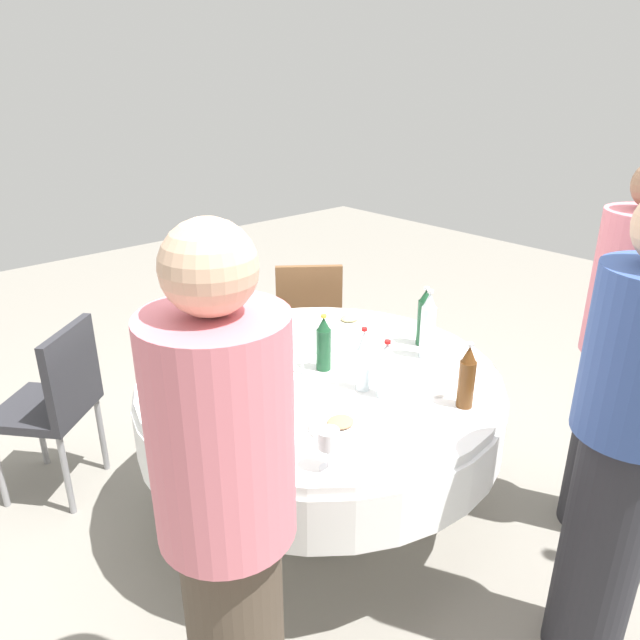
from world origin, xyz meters
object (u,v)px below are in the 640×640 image
Objects in this scene: bottle_clear_inner at (386,371)px; plate_south at (340,425)px; bottle_dark_green_north at (324,344)px; bottle_clear_right at (363,361)px; plate_left at (349,321)px; plate_outer at (260,442)px; chair_front at (309,315)px; wine_glass_west at (205,334)px; wine_glass_inner at (302,352)px; bottle_clear_west at (428,326)px; plate_far at (430,381)px; person_north at (626,443)px; wine_glass_right at (328,441)px; dining_table at (320,402)px; person_rear at (622,354)px; wine_glass_outer at (176,338)px; bottle_dark_green_near at (425,318)px; chair_inner at (57,397)px; wine_glass_front at (294,385)px; bottle_brown_front at (467,377)px; person_near at (229,530)px; bottle_green_rear at (200,314)px.

bottle_clear_inner is 0.31m from plate_south.
bottle_clear_right is at bearing 89.60° from bottle_dark_green_north.
plate_outer is at bearing 29.68° from plate_left.
plate_outer is 0.27× the size of chair_front.
wine_glass_inner is (-0.19, 0.45, 0.01)m from wine_glass_west.
plate_far is at bearing 42.92° from bottle_clear_west.
chair_front is (-0.53, -2.10, -0.35)m from person_north.
person_north reaches higher than wine_glass_right.
bottle_clear_right is 0.16× the size of person_north.
bottle_clear_inner is (-0.02, 0.34, -0.01)m from bottle_dark_green_north.
wine_glass_right reaches higher than chair_front.
wine_glass_right reaches higher than dining_table.
bottle_clear_right is 0.16× the size of person_rear.
bottle_dark_green_north reaches higher than wine_glass_outer.
wine_glass_right reaches higher than plate_south.
bottle_dark_green_near is at bearing 147.55° from wine_glass_outer.
plate_far is at bearing 123.04° from wine_glass_west.
wine_glass_west reaches higher than chair_inner.
chair_inner is (0.53, -1.11, -0.32)m from wine_glass_front.
plate_left is at bearing -147.50° from dining_table.
chair_front is (-0.72, -1.17, -0.35)m from bottle_clear_right.
chair_inner is (0.80, -0.95, -0.08)m from dining_table.
bottle_dark_green_north is at bearing 176.00° from wine_glass_inner.
wine_glass_outer reaches higher than plate_south.
bottle_brown_front is at bearing 118.80° from bottle_clear_right.
person_rear is 1.89× the size of chair_front.
bottle_dark_green_near reaches higher than bottle_clear_right.
bottle_clear_west is 0.42m from bottle_clear_inner.
wine_glass_outer is at bearing -79.22° from plate_south.
wine_glass_west is at bearing -64.65° from bottle_brown_front.
dining_table is 0.94× the size of person_near.
bottle_brown_front is 1.88m from chair_inner.
chair_front is (0.13, -1.82, -0.34)m from person_rear.
person_near reaches higher than plate_south.
bottle_brown_front is 1.64m from chair_front.
wine_glass_inner is 0.18× the size of chair_inner.
bottle_green_rear is 0.15× the size of person_near.
bottle_dark_green_north is 1.12× the size of plate_south.
plate_far is 0.16× the size of person_near.
wine_glass_right is 0.73m from plate_far.
plate_left is at bearing -146.86° from bottle_dark_green_north.
bottle_dark_green_north is at bearing -13.64° from bottle_dark_green_near.
dining_table is 0.63m from bottle_dark_green_near.
bottle_dark_green_near is at bearing 100.57° from plate_left.
chair_front reaches higher than plate_left.
wine_glass_inner is 0.95× the size of wine_glass_outer.
bottle_clear_right is at bearing 49.80° from plate_left.
person_north is at bearing 102.16° from bottle_green_rear.
chair_front is (-1.02, -1.10, -0.32)m from wine_glass_front.
bottle_clear_west is 1.75m from chair_inner.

